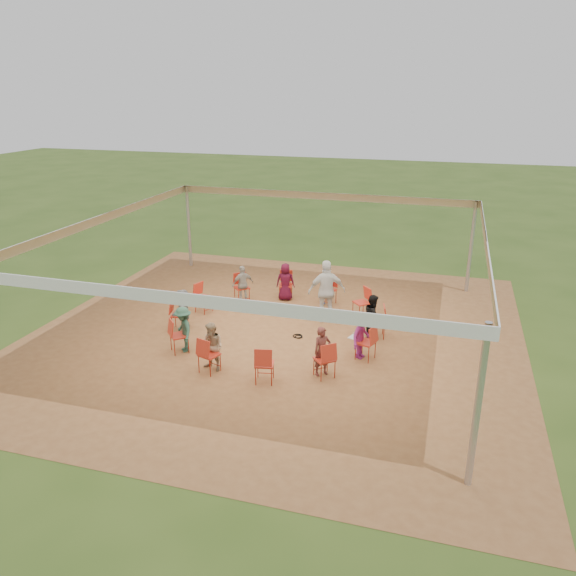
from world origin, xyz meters
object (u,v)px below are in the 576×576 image
(chair_6, at_px, (203,298))
(laptop, at_px, (356,335))
(chair_8, at_px, (179,336))
(chair_2, at_px, (362,303))
(person_seated_0, at_px, (362,336))
(person_seated_8, at_px, (322,351))
(chair_5, at_px, (242,288))
(person_seated_4, at_px, (243,284))
(cable_coil, at_px, (298,336))
(chair_11, at_px, (324,359))
(chair_4, at_px, (286,285))
(person_seated_6, at_px, (183,329))
(chair_9, at_px, (209,355))
(person_seated_1, at_px, (373,316))
(chair_7, at_px, (179,315))
(chair_1, at_px, (377,321))
(chair_3, at_px, (328,290))
(person_seated_3, at_px, (285,282))
(person_seated_7, at_px, (212,347))
(chair_0, at_px, (366,343))
(standing_person, at_px, (327,291))
(chair_10, at_px, (264,364))
(person_seated_2, at_px, (326,287))

(chair_6, height_order, laptop, chair_6)
(laptop, bearing_deg, chair_8, 121.85)
(chair_2, height_order, person_seated_0, person_seated_0)
(person_seated_8, bearing_deg, chair_5, 90.00)
(person_seated_4, xyz_separation_m, laptop, (4.02, -2.70, -0.04))
(chair_5, bearing_deg, chair_2, 135.00)
(person_seated_4, distance_m, cable_coil, 3.14)
(chair_2, height_order, chair_11, same)
(cable_coil, bearing_deg, chair_4, 113.12)
(person_seated_0, height_order, laptop, person_seated_0)
(person_seated_6, bearing_deg, person_seated_8, 45.00)
(chair_9, relative_size, person_seated_1, 0.75)
(chair_5, relative_size, cable_coil, 2.82)
(chair_11, bearing_deg, person_seated_0, 19.83)
(chair_8, bearing_deg, person_seated_1, 75.35)
(chair_6, bearing_deg, chair_11, 75.00)
(chair_7, height_order, chair_11, same)
(chair_1, bearing_deg, chair_5, 60.00)
(chair_3, height_order, chair_8, same)
(person_seated_3, distance_m, person_seated_7, 5.00)
(person_seated_4, bearing_deg, chair_5, -90.00)
(chair_0, distance_m, chair_2, 2.71)
(person_seated_7, bearing_deg, laptop, 46.91)
(person_seated_6, xyz_separation_m, cable_coil, (2.56, 1.65, -0.58))
(chair_1, xyz_separation_m, cable_coil, (-2.03, -0.62, -0.43))
(chair_5, relative_size, person_seated_3, 0.75)
(person_seated_7, xyz_separation_m, standing_person, (1.92, 3.68, 0.31))
(chair_6, relative_size, person_seated_0, 0.75)
(chair_3, height_order, chair_4, same)
(chair_10, bearing_deg, chair_0, 30.00)
(person_seated_7, bearing_deg, chair_8, 169.83)
(chair_9, height_order, person_seated_7, person_seated_7)
(chair_3, distance_m, chair_5, 2.71)
(chair_6, distance_m, chair_11, 5.23)
(chair_9, xyz_separation_m, person_seated_8, (2.57, 0.63, 0.15))
(chair_5, height_order, chair_7, same)
(chair_1, height_order, chair_7, same)
(person_seated_2, bearing_deg, chair_2, 169.83)
(chair_9, xyz_separation_m, standing_person, (1.96, 3.79, 0.47))
(chair_6, relative_size, laptop, 2.56)
(chair_1, relative_size, cable_coil, 2.82)
(chair_5, relative_size, chair_10, 1.00)
(chair_0, distance_m, person_seated_1, 1.38)
(chair_9, bearing_deg, cable_coil, 77.83)
(person_seated_0, relative_size, person_seated_4, 1.00)
(chair_0, height_order, chair_4, same)
(chair_4, height_order, person_seated_3, person_seated_3)
(person_seated_0, bearing_deg, standing_person, 52.00)
(person_seated_4, bearing_deg, chair_7, 27.75)
(chair_7, height_order, person_seated_8, person_seated_8)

